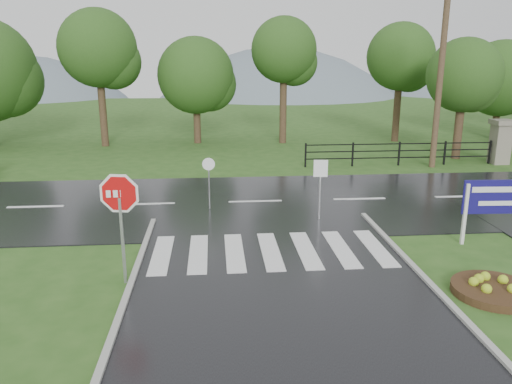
{
  "coord_description": "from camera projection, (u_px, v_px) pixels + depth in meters",
  "views": [
    {
      "loc": [
        -1.51,
        -7.91,
        5.29
      ],
      "look_at": [
        -0.32,
        6.0,
        1.5
      ],
      "focal_mm": 35.0,
      "sensor_mm": 36.0,
      "label": 1
    }
  ],
  "objects": [
    {
      "name": "fence_west",
      "position": [
        399.0,
        151.0,
        24.96
      ],
      "size": [
        9.58,
        0.08,
        1.2
      ],
      "color": "black",
      "rests_on": "ground"
    },
    {
      "name": "utility_pole_east",
      "position": [
        440.0,
        76.0,
        23.63
      ],
      "size": [
        1.5,
        0.6,
        8.72
      ],
      "color": "#473523",
      "rests_on": "ground"
    },
    {
      "name": "pillar_west",
      "position": [
        500.0,
        141.0,
        25.27
      ],
      "size": [
        1.0,
        1.0,
        2.24
      ],
      "color": "gray",
      "rests_on": "ground"
    },
    {
      "name": "main_road",
      "position": [
        255.0,
        203.0,
        18.74
      ],
      "size": [
        90.0,
        8.0,
        0.04
      ],
      "primitive_type": "cube",
      "color": "black",
      "rests_on": "ground"
    },
    {
      "name": "estate_billboard",
      "position": [
        500.0,
        200.0,
        14.34
      ],
      "size": [
        2.18,
        0.16,
        1.91
      ],
      "color": "silver",
      "rests_on": "ground"
    },
    {
      "name": "treeline",
      "position": [
        252.0,
        141.0,
        32.28
      ],
      "size": [
        83.2,
        5.2,
        10.0
      ],
      "color": "#214615",
      "rests_on": "ground"
    },
    {
      "name": "hills",
      "position": [
        248.0,
        198.0,
        75.98
      ],
      "size": [
        102.0,
        48.0,
        48.0
      ],
      "color": "slate",
      "rests_on": "ground"
    },
    {
      "name": "entrance_tree_left",
      "position": [
        464.0,
        76.0,
        25.76
      ],
      "size": [
        3.82,
        3.82,
        6.29
      ],
      "color": "#3D2B1C",
      "rests_on": "ground"
    },
    {
      "name": "reg_sign_small",
      "position": [
        320.0,
        178.0,
        16.29
      ],
      "size": [
        0.46,
        0.08,
        2.07
      ],
      "color": "#939399",
      "rests_on": "ground"
    },
    {
      "name": "reg_sign_round",
      "position": [
        209.0,
        176.0,
        17.49
      ],
      "size": [
        0.44,
        0.07,
        1.9
      ],
      "color": "#939399",
      "rests_on": "ground"
    },
    {
      "name": "flower_bed",
      "position": [
        494.0,
        289.0,
        11.46
      ],
      "size": [
        1.91,
        1.91,
        0.38
      ],
      "color": "#332111",
      "rests_on": "ground"
    },
    {
      "name": "crosswalk",
      "position": [
        270.0,
        251.0,
        13.91
      ],
      "size": [
        6.5,
        2.8,
        0.02
      ],
      "color": "silver",
      "rests_on": "ground"
    },
    {
      "name": "stop_sign",
      "position": [
        120.0,
        204.0,
        11.57
      ],
      "size": [
        1.27,
        0.23,
        2.89
      ],
      "color": "#939399",
      "rests_on": "ground"
    },
    {
      "name": "ground",
      "position": [
        301.0,
        356.0,
        9.12
      ],
      "size": [
        120.0,
        120.0,
        0.0
      ],
      "primitive_type": "plane",
      "color": "#2B521B",
      "rests_on": "ground"
    }
  ]
}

